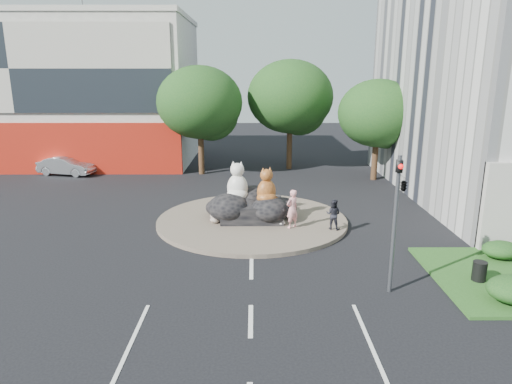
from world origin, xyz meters
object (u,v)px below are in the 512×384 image
Objects in this scene: kitten_white at (281,218)px; kitten_calico at (215,213)px; cat_white at (237,181)px; parked_car at (66,166)px; litter_bin at (479,271)px; cat_tabby at (266,185)px; pedestrian_pink at (292,209)px; pedestrian_dark at (333,214)px.

kitten_calico is at bearing 146.72° from kitten_white.
cat_white is 0.49× the size of parked_car.
cat_white is at bearing 140.65° from litter_bin.
kitten_white is 0.96× the size of litter_bin.
kitten_calico is at bearing -121.05° from parked_car.
litter_bin is (9.31, -7.63, -1.68)m from cat_white.
litter_bin is at bearing -20.17° from kitten_calico.
pedestrian_pink is (1.24, -1.23, -0.89)m from cat_tabby.
parked_car is at bearing 155.09° from cat_white.
kitten_calico is at bearing -50.90° from pedestrian_pink.
cat_white is 3.00× the size of kitten_white.
pedestrian_pink is 2.03m from pedestrian_dark.
pedestrian_dark is (2.01, -0.23, -0.22)m from pedestrian_pink.
litter_bin is at bearing 152.87° from pedestrian_dark.
pedestrian_pink is at bearing -115.23° from parked_car.
pedestrian_pink reaches higher than kitten_white.
pedestrian_pink is at bearing -18.16° from cat_white.
cat_tabby reaches higher than kitten_calico.
cat_white is 2.88× the size of litter_bin.
parked_car is (-16.42, 13.14, -0.45)m from pedestrian_pink.
pedestrian_dark reaches higher than litter_bin.
parked_car is at bearing -77.65° from pedestrian_pink.
pedestrian_pink is (3.87, -0.82, 0.46)m from kitten_calico.
cat_tabby is 19.34m from parked_car.
kitten_white is (2.22, -1.39, -1.61)m from cat_white.
cat_white reaches higher than cat_tabby.
pedestrian_pink reaches higher than litter_bin.
kitten_white is at bearing -75.71° from pedestrian_pink.
kitten_white is 9.45m from litter_bin.
kitten_white is at bearing 9.99° from pedestrian_dark.
cat_white is 2.10× the size of kitten_calico.
parked_car is at bearing 115.06° from kitten_white.
parked_car is 5.92× the size of litter_bin.
kitten_white is 0.47× the size of pedestrian_dark.
pedestrian_pink reaches higher than pedestrian_dark.
kitten_white is 20.36m from parked_car.
pedestrian_dark reaches higher than kitten_calico.
litter_bin is (4.54, -5.61, -0.47)m from pedestrian_dark.
kitten_calico is at bearing 13.84° from pedestrian_dark.
litter_bin is (6.55, -5.84, -0.68)m from pedestrian_pink.
cat_tabby reaches higher than pedestrian_pink.
litter_bin is (10.42, -6.66, -0.22)m from kitten_calico.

